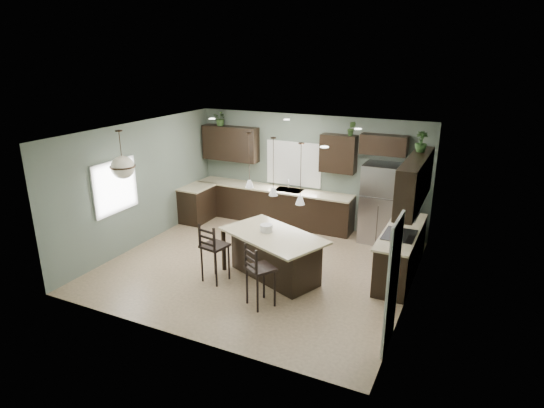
{
  "coord_description": "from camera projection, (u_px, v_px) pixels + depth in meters",
  "views": [
    {
      "loc": [
        3.93,
        -7.62,
        4.22
      ],
      "look_at": [
        0.1,
        0.4,
        1.25
      ],
      "focal_mm": 30.0,
      "sensor_mm": 36.0,
      "label": 1
    }
  ],
  "objects": [
    {
      "name": "right_upper_cabs",
      "position": [
        415.0,
        181.0,
        8.44
      ],
      "size": [
        0.34,
        2.35,
        0.9
      ],
      "primitive_type": "cube",
      "color": "black",
      "rests_on": "room_shell"
    },
    {
      "name": "refrigerator",
      "position": [
        382.0,
        204.0,
        10.43
      ],
      "size": [
        0.9,
        0.74,
        1.85
      ],
      "primitive_type": "cube",
      "color": "#95959D",
      "rests_on": "ground"
    },
    {
      "name": "bar_stool_right",
      "position": [
        261.0,
        275.0,
        7.81
      ],
      "size": [
        0.59,
        0.59,
        1.16
      ],
      "primitive_type": "cube",
      "rotation": [
        0.0,
        0.0,
        -0.54
      ],
      "color": "black",
      "rests_on": "ground"
    },
    {
      "name": "left_return_countertop",
      "position": [
        197.0,
        187.0,
        11.73
      ],
      "size": [
        0.66,
        0.96,
        0.04
      ],
      "primitive_type": "cube",
      "color": "beige",
      "rests_on": "left_return_cabs"
    },
    {
      "name": "pendant_right",
      "position": [
        301.0,
        174.0,
        7.75
      ],
      "size": [
        0.17,
        0.17,
        1.1
      ],
      "primitive_type": null,
      "color": "silver",
      "rests_on": "room_shell"
    },
    {
      "name": "left_return_cabs",
      "position": [
        197.0,
        204.0,
        11.88
      ],
      "size": [
        0.6,
        0.9,
        0.9
      ],
      "primitive_type": "cube",
      "color": "black",
      "rests_on": "ground"
    },
    {
      "name": "plant_back_right",
      "position": [
        351.0,
        129.0,
        10.39
      ],
      "size": [
        0.2,
        0.17,
        0.34
      ],
      "primitive_type": "imported",
      "rotation": [
        0.0,
        0.0,
        0.1
      ],
      "color": "#2F4C21",
      "rests_on": "back_upper_right"
    },
    {
      "name": "right_lower_cabs",
      "position": [
        401.0,
        253.0,
        8.97
      ],
      "size": [
        0.6,
        2.35,
        0.9
      ],
      "primitive_type": "cube",
      "color": "black",
      "rests_on": "ground"
    },
    {
      "name": "back_countertop",
      "position": [
        273.0,
        188.0,
        11.6
      ],
      "size": [
        4.2,
        0.66,
        0.04
      ],
      "primitive_type": "cube",
      "color": "beige",
      "rests_on": "back_lower_cabs"
    },
    {
      "name": "fridge_header",
      "position": [
        384.0,
        145.0,
        10.21
      ],
      "size": [
        1.05,
        0.34,
        0.45
      ],
      "primitive_type": "cube",
      "color": "black",
      "rests_on": "room_shell"
    },
    {
      "name": "pantry_door",
      "position": [
        393.0,
        284.0,
        6.6
      ],
      "size": [
        0.04,
        0.82,
        2.04
      ],
      "primitive_type": "cube",
      "color": "white",
      "rests_on": "ground"
    },
    {
      "name": "faucet",
      "position": [
        288.0,
        185.0,
        11.34
      ],
      "size": [
        0.02,
        0.02,
        0.28
      ],
      "primitive_type": "cylinder",
      "color": "silver",
      "rests_on": "back_countertop"
    },
    {
      "name": "pendant_center",
      "position": [
        273.0,
        167.0,
        8.24
      ],
      "size": [
        0.17,
        0.17,
        1.1
      ],
      "primitive_type": null,
      "color": "silver",
      "rests_on": "room_shell"
    },
    {
      "name": "right_countertop",
      "position": [
        402.0,
        231.0,
        8.83
      ],
      "size": [
        0.66,
        2.35,
        0.04
      ],
      "primitive_type": "cube",
      "color": "beige",
      "rests_on": "right_lower_cabs"
    },
    {
      "name": "bar_stool_left",
      "position": [
        215.0,
        252.0,
        8.67
      ],
      "size": [
        0.51,
        0.51,
        1.2
      ],
      "primitive_type": "cube",
      "rotation": [
        0.0,
        0.0,
        -0.17
      ],
      "color": "black",
      "rests_on": "ground"
    },
    {
      "name": "serving_dish",
      "position": [
        266.0,
        228.0,
        8.78
      ],
      "size": [
        0.24,
        0.24,
        0.14
      ],
      "primitive_type": "cylinder",
      "color": "silver",
      "rests_on": "kitchen_island"
    },
    {
      "name": "sink_inset",
      "position": [
        289.0,
        190.0,
        11.42
      ],
      "size": [
        0.7,
        0.45,
        0.01
      ],
      "primitive_type": "cube",
      "color": "gray",
      "rests_on": "back_countertop"
    },
    {
      "name": "chandelier",
      "position": [
        121.0,
        155.0,
        8.95
      ],
      "size": [
        0.5,
        0.5,
        0.98
      ],
      "primitive_type": null,
      "color": "beige",
      "rests_on": "room_shell"
    },
    {
      "name": "back_upper_right",
      "position": [
        338.0,
        154.0,
        10.73
      ],
      "size": [
        0.85,
        0.34,
        0.9
      ],
      "primitive_type": "cube",
      "color": "black",
      "rests_on": "room_shell"
    },
    {
      "name": "pendant_left",
      "position": [
        249.0,
        160.0,
        8.74
      ],
      "size": [
        0.17,
        0.17,
        1.1
      ],
      "primitive_type": null,
      "color": "silver",
      "rests_on": "room_shell"
    },
    {
      "name": "ground",
      "position": [
        259.0,
        266.0,
        9.47
      ],
      "size": [
        6.0,
        6.0,
        0.0
      ],
      "primitive_type": "plane",
      "color": "#9E8466",
      "rests_on": "ground"
    },
    {
      "name": "back_upper_left",
      "position": [
        231.0,
        143.0,
        11.94
      ],
      "size": [
        1.55,
        0.34,
        0.9
      ],
      "primitive_type": "cube",
      "color": "black",
      "rests_on": "room_shell"
    },
    {
      "name": "window_left",
      "position": [
        115.0,
        187.0,
        9.51
      ],
      "size": [
        0.02,
        1.1,
        1.0
      ],
      "primitive_type": "cube",
      "color": "white",
      "rests_on": "room_shell"
    },
    {
      "name": "back_lower_cabs",
      "position": [
        273.0,
        206.0,
        11.77
      ],
      "size": [
        4.2,
        0.6,
        0.9
      ],
      "primitive_type": "cube",
      "color": "black",
      "rests_on": "ground"
    },
    {
      "name": "room_shell",
      "position": [
        259.0,
        187.0,
        8.93
      ],
      "size": [
        6.0,
        6.0,
        6.0
      ],
      "color": "slate",
      "rests_on": "ground"
    },
    {
      "name": "plant_back_left",
      "position": [
        221.0,
        118.0,
        11.81
      ],
      "size": [
        0.38,
        0.34,
        0.39
      ],
      "primitive_type": "imported",
      "rotation": [
        0.0,
        0.0,
        -0.12
      ],
      "color": "#2C4920",
      "rests_on": "back_upper_left"
    },
    {
      "name": "microwave",
      "position": [
        408.0,
        205.0,
        8.36
      ],
      "size": [
        0.4,
        0.75,
        0.4
      ],
      "primitive_type": "cube",
      "color": "gray",
      "rests_on": "right_upper_cabs"
    },
    {
      "name": "cooktop",
      "position": [
        399.0,
        235.0,
        8.59
      ],
      "size": [
        0.58,
        0.75,
        0.02
      ],
      "primitive_type": "cube",
      "color": "black",
      "rests_on": "right_countertop"
    },
    {
      "name": "kitchen_island",
      "position": [
        273.0,
        256.0,
        8.81
      ],
      "size": [
        2.3,
        1.83,
        0.92
      ],
      "primitive_type": "cube",
      "rotation": [
        0.0,
        0.0,
        -0.4
      ],
      "color": "black",
      "rests_on": "ground"
    },
    {
      "name": "window_back",
      "position": [
        294.0,
        164.0,
        11.48
      ],
      "size": [
        1.35,
        0.02,
        1.0
      ],
      "primitive_type": "cube",
      "color": "white",
      "rests_on": "room_shell"
    },
    {
      "name": "wall_oven_front",
      "position": [
        382.0,
        256.0,
        8.86
      ],
      "size": [
        0.01,
        0.72,
        0.6
      ],
      "primitive_type": "cube",
      "color": "gray",
      "rests_on": "right_lower_cabs"
    },
    {
      "name": "plant_right_wall",
      "position": [
        421.0,
        142.0,
        8.69
      ],
      "size": [
        0.28,
        0.28,
        0.4
      ],
      "primitive_type": "imported",
      "rotation": [
        0.0,
        0.0,
        0.33
      ],
      "color": "#2C4F22",
      "rests_on": "right_upper_cabs"
    }
  ]
}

